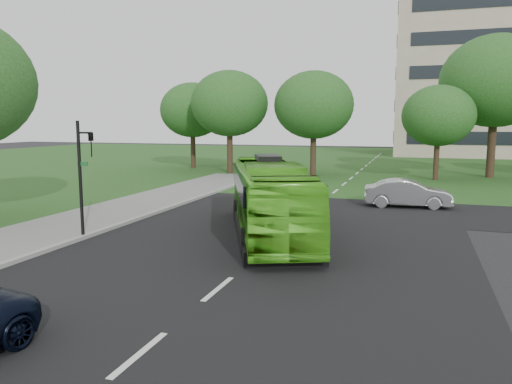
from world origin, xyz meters
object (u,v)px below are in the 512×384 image
(tree_park_a, at_px, (230,104))
(tree_park_b, at_px, (314,105))
(tree_park_d, at_px, (496,81))
(traffic_light, at_px, (83,170))
(sedan, at_px, (408,193))
(tree_park_f, at_px, (192,110))
(bus, at_px, (270,199))
(tree_park_c, at_px, (438,116))

(tree_park_a, xyz_separation_m, tree_park_b, (7.31, 0.44, -0.18))
(tree_park_d, bearing_deg, traffic_light, -122.16)
(traffic_light, bearing_deg, sedan, 52.25)
(tree_park_b, bearing_deg, sedan, -60.76)
(tree_park_a, relative_size, tree_park_f, 1.08)
(bus, bearing_deg, tree_park_d, 43.71)
(tree_park_d, bearing_deg, sedan, -109.84)
(tree_park_f, bearing_deg, tree_park_a, -32.79)
(tree_park_b, distance_m, bus, 23.24)
(tree_park_b, bearing_deg, tree_park_c, -3.55)
(tree_park_a, bearing_deg, traffic_light, -81.75)
(tree_park_c, xyz_separation_m, bus, (-6.86, -22.04, -3.47))
(tree_park_a, height_order, bus, tree_park_a)
(tree_park_a, relative_size, tree_park_b, 1.02)
(tree_park_b, bearing_deg, tree_park_f, 167.15)
(tree_park_b, distance_m, tree_park_f, 12.68)
(traffic_light, bearing_deg, bus, 31.37)
(tree_park_a, height_order, tree_park_c, tree_park_a)
(tree_park_f, bearing_deg, traffic_light, -72.94)
(tree_park_f, distance_m, bus, 29.95)
(tree_park_a, xyz_separation_m, tree_park_c, (17.04, -0.17, -1.10))
(tree_park_a, bearing_deg, sedan, -42.01)
(tree_park_a, bearing_deg, tree_park_b, 3.41)
(tree_park_a, distance_m, tree_park_c, 17.08)
(sedan, bearing_deg, traffic_light, 129.41)
(tree_park_c, height_order, tree_park_d, tree_park_d)
(tree_park_f, height_order, sedan, tree_park_f)
(tree_park_d, bearing_deg, bus, -113.74)
(tree_park_b, bearing_deg, tree_park_a, -176.59)
(tree_park_d, xyz_separation_m, sedan, (-6.03, -16.70, -6.89))
(tree_park_f, height_order, traffic_light, tree_park_f)
(tree_park_c, relative_size, traffic_light, 1.61)
(bus, bearing_deg, tree_park_b, 74.67)
(tree_park_c, distance_m, tree_park_d, 5.92)
(tree_park_d, distance_m, sedan, 19.04)
(sedan, bearing_deg, tree_park_b, 24.32)
(tree_park_a, xyz_separation_m, tree_park_f, (-5.05, 3.26, -0.45))
(tree_park_d, relative_size, traffic_light, 2.50)
(tree_park_b, bearing_deg, bus, -82.77)
(tree_park_c, height_order, tree_park_f, tree_park_f)
(tree_park_b, xyz_separation_m, tree_park_d, (13.95, 2.55, 1.79))
(tree_park_a, xyz_separation_m, sedan, (15.23, -13.72, -5.29))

